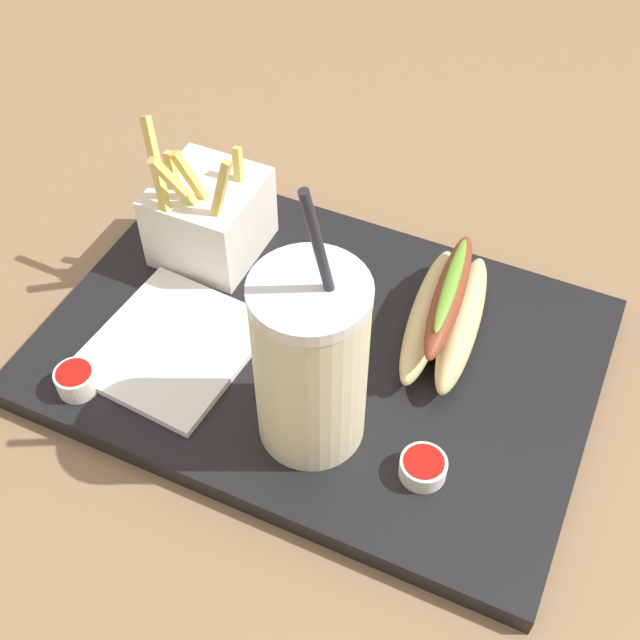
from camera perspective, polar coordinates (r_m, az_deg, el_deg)
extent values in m
cube|color=#8C6B4C|center=(0.72, 0.00, -3.14)|extent=(2.40, 2.40, 0.02)
cube|color=black|center=(0.70, 0.00, -2.14)|extent=(0.46, 0.32, 0.02)
cylinder|color=beige|center=(0.59, -0.66, -3.36)|extent=(0.08, 0.08, 0.15)
cylinder|color=white|center=(0.53, -0.73, 1.93)|extent=(0.08, 0.08, 0.01)
cylinder|color=#262633|center=(0.49, -0.15, 5.24)|extent=(0.02, 0.02, 0.09)
cube|color=white|center=(0.76, -7.67, 7.10)|extent=(0.09, 0.09, 0.07)
cube|color=#E5C660|center=(0.71, -11.33, 10.39)|extent=(0.04, 0.04, 0.08)
cube|color=#E5C660|center=(0.70, -9.83, 9.09)|extent=(0.03, 0.04, 0.08)
cube|color=#E5C660|center=(0.71, -8.83, 9.52)|extent=(0.03, 0.02, 0.06)
cube|color=#E5C660|center=(0.69, -7.01, 8.68)|extent=(0.02, 0.02, 0.07)
cube|color=#E5C660|center=(0.74, -5.65, 9.80)|extent=(0.02, 0.02, 0.06)
cube|color=#E5C660|center=(0.74, -10.04, 9.26)|extent=(0.02, 0.01, 0.07)
ellipsoid|color=#E5C689|center=(0.70, 9.86, -0.17)|extent=(0.05, 0.16, 0.04)
ellipsoid|color=#E5C689|center=(0.70, 7.54, 0.40)|extent=(0.05, 0.16, 0.04)
ellipsoid|color=brown|center=(0.68, 8.99, 1.76)|extent=(0.04, 0.15, 0.02)
ellipsoid|color=#6B9E33|center=(0.67, 9.12, 2.52)|extent=(0.02, 0.11, 0.01)
cylinder|color=white|center=(0.62, 7.19, -10.16)|extent=(0.04, 0.04, 0.02)
cylinder|color=#B2140F|center=(0.62, 7.24, -9.87)|extent=(0.03, 0.03, 0.01)
cylinder|color=white|center=(0.69, -16.60, -4.05)|extent=(0.03, 0.03, 0.02)
cylinder|color=#B2140F|center=(0.68, -16.75, -3.64)|extent=(0.03, 0.03, 0.01)
cube|color=white|center=(0.70, -10.21, -1.77)|extent=(0.14, 0.15, 0.01)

